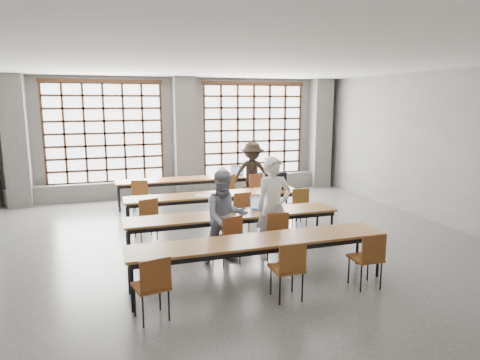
# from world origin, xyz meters

# --- Properties ---
(floor) EXTENTS (11.00, 11.00, 0.00)m
(floor) POSITION_xyz_m (0.00, 0.00, 0.00)
(floor) COLOR #4A4A47
(floor) RESTS_ON ground
(ceiling) EXTENTS (11.00, 11.00, 0.00)m
(ceiling) POSITION_xyz_m (0.00, 0.00, 3.50)
(ceiling) COLOR silver
(ceiling) RESTS_ON floor
(wall_back) EXTENTS (10.00, 0.00, 10.00)m
(wall_back) POSITION_xyz_m (0.00, 5.50, 1.75)
(wall_back) COLOR slate
(wall_back) RESTS_ON floor
(wall_right) EXTENTS (0.00, 11.00, 11.00)m
(wall_right) POSITION_xyz_m (5.00, 0.00, 1.75)
(wall_right) COLOR slate
(wall_right) RESTS_ON floor
(column_left) EXTENTS (0.60, 0.55, 3.50)m
(column_left) POSITION_xyz_m (-4.50, 5.22, 1.75)
(column_left) COLOR #555553
(column_left) RESTS_ON floor
(column_mid) EXTENTS (0.60, 0.55, 3.50)m
(column_mid) POSITION_xyz_m (0.00, 5.22, 1.75)
(column_mid) COLOR #555553
(column_mid) RESTS_ON floor
(column_right) EXTENTS (0.60, 0.55, 3.50)m
(column_right) POSITION_xyz_m (4.50, 5.22, 1.75)
(column_right) COLOR #555553
(column_right) RESTS_ON floor
(window_left) EXTENTS (3.32, 0.12, 3.00)m
(window_left) POSITION_xyz_m (-2.25, 5.42, 1.90)
(window_left) COLOR white
(window_left) RESTS_ON wall_back
(window_right) EXTENTS (3.32, 0.12, 3.00)m
(window_right) POSITION_xyz_m (2.25, 5.42, 1.90)
(window_right) COLOR white
(window_right) RESTS_ON wall_back
(sill_ledge) EXTENTS (9.80, 0.35, 0.50)m
(sill_ledge) POSITION_xyz_m (0.00, 5.30, 0.25)
(sill_ledge) COLOR #555553
(sill_ledge) RESTS_ON floor
(desk_row_a) EXTENTS (4.00, 0.70, 0.73)m
(desk_row_a) POSITION_xyz_m (-0.08, 3.99, 0.66)
(desk_row_a) COLOR brown
(desk_row_a) RESTS_ON floor
(desk_row_b) EXTENTS (4.00, 0.70, 0.73)m
(desk_row_b) POSITION_xyz_m (0.01, 1.82, 0.66)
(desk_row_b) COLOR brown
(desk_row_b) RESTS_ON floor
(desk_row_c) EXTENTS (4.00, 0.70, 0.73)m
(desk_row_c) POSITION_xyz_m (-0.10, 0.03, 0.66)
(desk_row_c) COLOR brown
(desk_row_c) RESTS_ON floor
(desk_row_d) EXTENTS (4.00, 0.70, 0.73)m
(desk_row_d) POSITION_xyz_m (-0.16, -1.55, 0.66)
(desk_row_d) COLOR brown
(desk_row_d) RESTS_ON floor
(chair_back_left) EXTENTS (0.50, 0.50, 0.88)m
(chair_back_left) POSITION_xyz_m (-1.50, 3.36, 0.54)
(chair_back_left) COLOR brown
(chair_back_left) RESTS_ON floor
(chair_back_mid) EXTENTS (0.52, 0.52, 0.88)m
(chair_back_mid) POSITION_xyz_m (0.74, 3.36, 0.54)
(chair_back_mid) COLOR brown
(chair_back_mid) RESTS_ON floor
(chair_back_right) EXTENTS (0.45, 0.46, 0.88)m
(chair_back_right) POSITION_xyz_m (1.53, 3.36, 0.54)
(chair_back_right) COLOR brown
(chair_back_right) RESTS_ON floor
(chair_mid_left) EXTENTS (0.51, 0.52, 0.88)m
(chair_mid_left) POSITION_xyz_m (-1.57, 1.20, 0.54)
(chair_mid_left) COLOR #682E14
(chair_mid_left) RESTS_ON floor
(chair_mid_centre) EXTENTS (0.46, 0.47, 0.88)m
(chair_mid_centre) POSITION_xyz_m (0.42, 1.19, 0.54)
(chair_mid_centre) COLOR brown
(chair_mid_centre) RESTS_ON floor
(chair_mid_right) EXTENTS (0.44, 0.44, 0.88)m
(chair_mid_right) POSITION_xyz_m (1.81, 1.19, 0.54)
(chair_mid_right) COLOR brown
(chair_mid_right) RESTS_ON floor
(chair_front_left) EXTENTS (0.53, 0.53, 0.88)m
(chair_front_left) POSITION_xyz_m (-0.37, -0.60, 0.54)
(chair_front_left) COLOR brown
(chair_front_left) RESTS_ON floor
(chair_front_right) EXTENTS (0.46, 0.46, 0.88)m
(chair_front_right) POSITION_xyz_m (0.50, -0.60, 0.54)
(chair_front_right) COLOR brown
(chair_front_right) RESTS_ON floor
(chair_near_left) EXTENTS (0.50, 0.50, 0.88)m
(chair_near_left) POSITION_xyz_m (-1.85, -2.18, 0.54)
(chair_near_left) COLOR brown
(chair_near_left) RESTS_ON floor
(chair_near_mid) EXTENTS (0.42, 0.43, 0.88)m
(chair_near_mid) POSITION_xyz_m (0.04, -2.18, 0.54)
(chair_near_mid) COLOR brown
(chair_near_mid) RESTS_ON floor
(chair_near_right) EXTENTS (0.43, 0.43, 0.88)m
(chair_near_right) POSITION_xyz_m (1.34, -2.18, 0.54)
(chair_near_right) COLOR brown
(chair_near_right) RESTS_ON floor
(student_male) EXTENTS (0.68, 0.45, 1.83)m
(student_male) POSITION_xyz_m (0.50, -0.47, 0.92)
(student_male) COLOR white
(student_male) RESTS_ON floor
(student_female) EXTENTS (0.79, 0.62, 1.63)m
(student_female) POSITION_xyz_m (-0.40, -0.47, 0.82)
(student_female) COLOR #191F4D
(student_female) RESTS_ON floor
(student_back) EXTENTS (1.20, 0.82, 1.71)m
(student_back) POSITION_xyz_m (1.52, 3.49, 0.85)
(student_back) COLOR black
(student_back) RESTS_ON floor
(laptop_front) EXTENTS (0.43, 0.39, 0.26)m
(laptop_front) POSITION_xyz_m (0.47, 0.14, 0.79)
(laptop_front) COLOR #B3B3B8
(laptop_front) RESTS_ON desk_row_c
(laptop_back) EXTENTS (0.43, 0.39, 0.26)m
(laptop_back) POSITION_xyz_m (1.29, 4.09, 0.79)
(laptop_back) COLOR #B0AFB4
(laptop_back) RESTS_ON desk_row_a
(mouse) EXTENTS (0.11, 0.08, 0.04)m
(mouse) POSITION_xyz_m (0.85, 0.01, 0.75)
(mouse) COLOR silver
(mouse) RESTS_ON desk_row_c
(green_box) EXTENTS (0.27, 0.16, 0.09)m
(green_box) POSITION_xyz_m (-0.15, 0.11, 0.78)
(green_box) COLOR green
(green_box) RESTS_ON desk_row_c
(phone) EXTENTS (0.14, 0.09, 0.01)m
(phone) POSITION_xyz_m (0.08, -0.07, 0.74)
(phone) COLOR black
(phone) RESTS_ON desk_row_c
(paper_sheet_b) EXTENTS (0.32, 0.25, 0.00)m
(paper_sheet_b) POSITION_xyz_m (-0.29, 1.77, 0.73)
(paper_sheet_b) COLOR silver
(paper_sheet_b) RESTS_ON desk_row_b
(paper_sheet_c) EXTENTS (0.31, 0.23, 0.00)m
(paper_sheet_c) POSITION_xyz_m (0.11, 1.82, 0.73)
(paper_sheet_c) COLOR silver
(paper_sheet_c) RESTS_ON desk_row_b
(backpack) EXTENTS (0.35, 0.26, 0.40)m
(backpack) POSITION_xyz_m (1.61, 1.87, 0.93)
(backpack) COLOR black
(backpack) RESTS_ON desk_row_b
(plastic_bag) EXTENTS (0.30, 0.25, 0.29)m
(plastic_bag) POSITION_xyz_m (0.82, 4.04, 0.87)
(plastic_bag) COLOR white
(plastic_bag) RESTS_ON desk_row_a
(red_pouch) EXTENTS (0.22, 0.14, 0.06)m
(red_pouch) POSITION_xyz_m (-1.86, -2.10, 0.50)
(red_pouch) COLOR #B51628
(red_pouch) RESTS_ON chair_near_left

